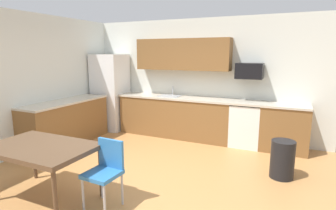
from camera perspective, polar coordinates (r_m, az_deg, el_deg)
ground_plane at (r=4.42m, az=-5.63°, el=-15.09°), size 12.00×12.00×0.00m
wall_back at (r=6.43m, az=6.21°, el=5.57°), size 5.80×0.10×2.70m
wall_left at (r=5.83m, az=-29.03°, el=3.75°), size 0.10×5.80×2.70m
cabinet_run_back at (r=6.40m, az=1.43°, el=-2.56°), size 2.65×0.60×0.90m
cabinet_run_back_right at (r=5.91m, az=23.15°, el=-4.59°), size 0.90×0.60×0.90m
cabinet_run_left at (r=6.23m, az=-20.44°, el=-3.62°), size 0.60×2.00×0.90m
countertop_back at (r=6.16m, az=5.08°, el=1.32°), size 4.80×0.64×0.04m
countertop_left at (r=6.14m, az=-20.72°, el=0.63°), size 0.64×2.00×0.04m
upper_cabinets_back at (r=6.30m, az=3.03°, el=10.52°), size 2.20×0.34×0.70m
refrigerator at (r=7.11m, az=-11.92°, el=2.64°), size 0.76×0.70×1.90m
oven_range at (r=5.97m, az=15.95°, el=-3.93°), size 0.60×0.60×0.91m
microwave at (r=5.89m, az=16.66°, el=6.84°), size 0.54×0.36×0.32m
sink_basin at (r=6.37m, az=0.33°, el=1.32°), size 0.48×0.40×0.14m
sink_faucet at (r=6.51m, az=0.99°, el=2.95°), size 0.02×0.02×0.24m
dining_table at (r=3.95m, az=-25.07°, el=-8.51°), size 1.40×0.90×0.75m
chair_near_table at (r=3.61m, az=-12.88°, el=-12.70°), size 0.42×0.42×0.85m
trash_bin at (r=4.68m, az=22.79°, el=-10.42°), size 0.36×0.36×0.60m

